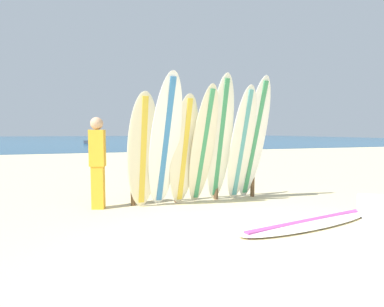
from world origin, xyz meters
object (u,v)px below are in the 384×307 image
Objects in this scene: surfboard_rack at (197,165)px; surfboard_leaning_left at (165,142)px; surfboard_leaning_right at (242,145)px; surfboard_leaning_center at (203,146)px; surfboard_leaning_far_left at (143,151)px; beachgoer_standing at (98,159)px; surfboard_leaning_center_left at (184,151)px; small_boat_offshore at (93,142)px; surfboard_leaning_far_right at (254,140)px; surfboard_leaning_center_right at (220,139)px; surfboard_lying_on_sand at (310,222)px; cooler_box at (381,208)px.

surfboard_leaning_left reaches higher than surfboard_rack.
surfboard_leaning_center is at bearing -177.93° from surfboard_leaning_right.
surfboard_leaning_far_left is at bearing 178.80° from surfboard_leaning_right.
beachgoer_standing is (-0.78, 0.28, -0.14)m from surfboard_leaning_far_left.
surfboard_leaning_center_left is 31.51m from small_boat_offshore.
surfboard_leaning_center is 1.15m from surfboard_leaning_far_right.
surfboard_leaning_right is at bearing -13.89° from surfboard_leaning_center_right.
surfboard_leaning_far_right reaches higher than surfboard_lying_on_sand.
surfboard_leaning_center_right reaches higher than surfboard_leaning_right.
surfboard_leaning_center is at bearing 124.27° from surfboard_lying_on_sand.
small_boat_offshore is at bearing 95.02° from surfboard_lying_on_sand.
beachgoer_standing is 4.86m from cooler_box.
surfboard_leaning_right reaches higher than surfboard_leaning_center_left.
surfboard_lying_on_sand is at bearing -61.45° from surfboard_rack.
surfboard_leaning_right is at bearing 2.07° from surfboard_leaning_center.
surfboard_leaning_center_right reaches higher than surfboard_rack.
surfboard_leaning_center_left is 1.26× the size of beachgoer_standing.
surfboard_leaning_right reaches higher than small_boat_offshore.
surfboard_rack is 0.99m from surfboard_leaning_right.
beachgoer_standing is (-1.16, 0.40, -0.30)m from surfboard_leaning_left.
surfboard_leaning_left is at bearing -175.77° from surfboard_leaning_far_right.
surfboard_leaning_far_left is at bearing 142.70° from surfboard_lying_on_sand.
surfboard_leaning_center_right is at bearing 8.84° from surfboard_leaning_left.
surfboard_leaning_center is at bearing -11.64° from surfboard_leaning_center_left.
cooler_box is (3.16, -1.70, -1.04)m from surfboard_leaning_left.
surfboard_leaning_center_left is (-0.36, -0.32, 0.31)m from surfboard_rack.
surfboard_rack is at bearing 88.63° from surfboard_leaning_center.
surfboard_leaning_center_right is (0.41, 0.13, 0.12)m from surfboard_leaning_center.
surfboard_lying_on_sand is (1.11, -2.04, -0.70)m from surfboard_rack.
surfboard_leaning_center_left is at bearing -179.24° from surfboard_leaning_far_right.
surfboard_leaning_center is 0.45m from surfboard_leaning_center_right.
surfboard_leaning_center_right is at bearing 166.11° from surfboard_leaning_right.
surfboard_leaning_left reaches higher than cooler_box.
surfboard_leaning_center_left reaches higher than small_boat_offshore.
surfboard_leaning_left is 0.75× the size of small_boat_offshore.
surfboard_lying_on_sand is (0.71, -1.77, -1.22)m from surfboard_leaning_center_right.
beachgoer_standing is 0.51× the size of small_boat_offshore.
surfboard_leaning_center_right is 2.26m from surfboard_lying_on_sand.
surfboard_leaning_center reaches higher than surfboard_leaning_far_left.
surfboard_leaning_center_left is 0.37m from surfboard_leaning_center.
surfboard_leaning_far_right is at bearing 11.32° from surfboard_leaning_right.
cooler_box is at bearing -48.27° from surfboard_leaning_right.
surfboard_leaning_left is 3.74m from cooler_box.
surfboard_leaning_right is at bearing -85.24° from small_boat_offshore.
surfboard_rack is 4.44× the size of cooler_box.
beachgoer_standing is (-2.31, 0.22, -0.33)m from surfboard_leaning_center_right.
cooler_box reaches higher than surfboard_lying_on_sand.
surfboard_leaning_center_right is (0.76, 0.06, 0.20)m from surfboard_leaning_center_left.
surfboard_leaning_center_right is 0.74m from surfboard_leaning_far_right.
beachgoer_standing is (-1.92, -0.05, 0.18)m from surfboard_rack.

